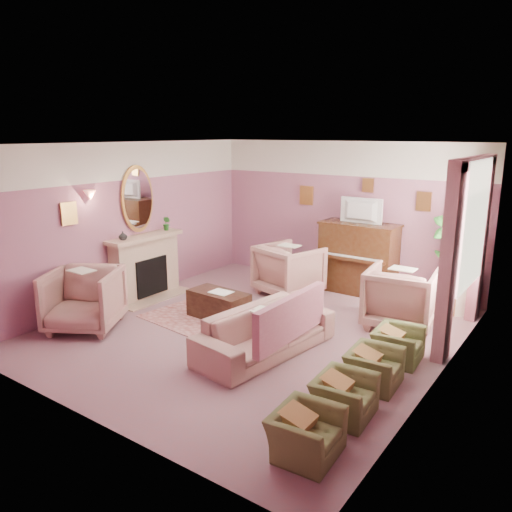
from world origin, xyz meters
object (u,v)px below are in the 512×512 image
Objects in this scene: floral_armchair_front at (84,296)px; floral_armchair_right at (401,294)px; floral_armchair_left at (289,267)px; olive_chair_d at (398,339)px; television at (360,209)px; coffee_table at (219,305)px; olive_chair_a at (306,426)px; side_table at (458,292)px; piano at (358,259)px; olive_chair_b at (344,390)px; olive_chair_c at (374,362)px; sofa at (266,323)px.

floral_armchair_right is at bearing 36.31° from floral_armchair_front.
olive_chair_d is (2.64, -1.54, -0.23)m from floral_armchair_left.
floral_armchair_right is at bearing -43.13° from television.
floral_armchair_right reaches higher than coffee_table.
olive_chair_a is 0.96× the size of side_table.
floral_armchair_front is 1.50× the size of side_table.
olive_chair_b is at bearing -67.74° from piano.
piano is at bearing 117.16° from olive_chair_c.
piano is 3.25m from sofa.
floral_armchair_left is 3.67m from floral_armchair_front.
olive_chair_d is at bearing -71.65° from floral_armchair_right.
piano is 2.07× the size of olive_chair_c.
olive_chair_a is (1.66, -4.82, -1.31)m from television.
television reaches higher than side_table.
sofa is at bearing 17.85° from floral_armchair_front.
floral_armchair_right is 3.66m from olive_chair_a.
olive_chair_c is at bearing -93.09° from side_table.
sofa is 3.15× the size of olive_chair_c.
olive_chair_c is (2.92, -0.64, 0.07)m from coffee_table.
floral_armchair_left reaches higher than olive_chair_c.
floral_armchair_right reaches higher than olive_chair_b.
olive_chair_b is 4.02m from side_table.
side_table is at bearing 87.54° from olive_chair_b.
olive_chair_a is 1.00× the size of olive_chair_d.
sofa is 2.27m from olive_chair_a.
television is at bearing -90.00° from piano.
olive_chair_b reaches higher than coffee_table.
floral_armchair_left reaches higher than olive_chair_d.
floral_armchair_left is 2.94m from side_table.
olive_chair_d is 2.38m from side_table.
television is 4.99m from floral_armchair_front.
olive_chair_d is at bearing -55.50° from piano.
floral_armchair_left is at bearing 62.75° from floral_armchair_front.
floral_armchair_left is at bearing 123.43° from olive_chair_a.
piano is 1.86m from side_table.
olive_chair_d reaches higher than coffee_table.
floral_armchair_left is at bearing 149.71° from olive_chair_d.
sofa is (0.10, -3.24, -0.22)m from piano.
floral_armchair_right is 2.85m from olive_chair_b.
olive_chair_b is 0.96× the size of side_table.
olive_chair_d is (0.00, 0.82, 0.00)m from olive_chair_c.
sofa reaches higher than olive_chair_a.
floral_armchair_right is (1.27, -1.19, -1.07)m from television.
olive_chair_c is (1.66, -3.23, -0.36)m from piano.
floral_armchair_right is 1.56× the size of olive_chair_c.
side_table is (2.82, 0.83, -0.18)m from floral_armchair_left.
floral_armchair_right reaches higher than olive_chair_c.
television is 1.18× the size of olive_chair_a.
television is 5.27m from olive_chair_a.
floral_armchair_left is 1.56× the size of olive_chair_c.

